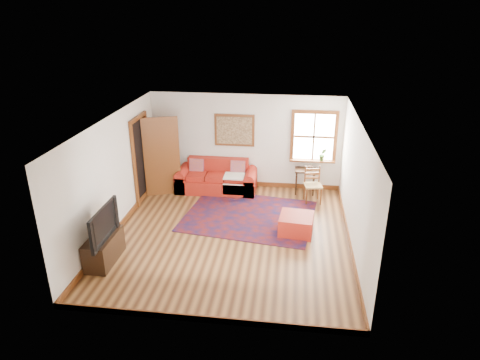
# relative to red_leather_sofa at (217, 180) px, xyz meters

# --- Properties ---
(ground) EXTENTS (5.50, 5.50, 0.00)m
(ground) POSITION_rel_red_leather_sofa_xyz_m (0.72, -2.34, -0.27)
(ground) COLOR #482813
(ground) RESTS_ON ground
(room_envelope) EXTENTS (5.04, 5.54, 2.52)m
(room_envelope) POSITION_rel_red_leather_sofa_xyz_m (0.72, -2.33, 1.38)
(room_envelope) COLOR silver
(room_envelope) RESTS_ON ground
(window) EXTENTS (1.18, 0.20, 1.38)m
(window) POSITION_rel_red_leather_sofa_xyz_m (2.50, 0.36, 1.04)
(window) COLOR white
(window) RESTS_ON ground
(doorway) EXTENTS (0.89, 1.08, 2.14)m
(doorway) POSITION_rel_red_leather_sofa_xyz_m (-1.49, -0.56, 0.80)
(doorway) COLOR black
(doorway) RESTS_ON ground
(framed_artwork) EXTENTS (1.05, 0.07, 0.85)m
(framed_artwork) POSITION_rel_red_leather_sofa_xyz_m (0.42, 0.37, 1.28)
(framed_artwork) COLOR brown
(framed_artwork) RESTS_ON ground
(persian_rug) EXTENTS (3.20, 2.71, 0.02)m
(persian_rug) POSITION_rel_red_leather_sofa_xyz_m (1.01, -1.41, -0.26)
(persian_rug) COLOR #5C110D
(persian_rug) RESTS_ON ground
(red_leather_sofa) EXTENTS (2.08, 0.86, 0.82)m
(red_leather_sofa) POSITION_rel_red_leather_sofa_xyz_m (0.00, 0.00, 0.00)
(red_leather_sofa) COLOR #A62115
(red_leather_sofa) RESTS_ON ground
(red_ottoman) EXTENTS (0.77, 0.77, 0.40)m
(red_ottoman) POSITION_rel_red_leather_sofa_xyz_m (2.10, -2.04, -0.07)
(red_ottoman) COLOR #A62115
(red_ottoman) RESTS_ON ground
(side_table) EXTENTS (0.55, 0.41, 0.66)m
(side_table) POSITION_rel_red_leather_sofa_xyz_m (2.31, 0.10, 0.27)
(side_table) COLOR black
(side_table) RESTS_ON ground
(ladder_back_chair) EXTENTS (0.48, 0.46, 0.89)m
(ladder_back_chair) POSITION_rel_red_leather_sofa_xyz_m (2.48, -0.38, 0.21)
(ladder_back_chair) COLOR tan
(ladder_back_chair) RESTS_ON ground
(media_cabinet) EXTENTS (0.45, 0.99, 0.55)m
(media_cabinet) POSITION_rel_red_leather_sofa_xyz_m (-1.54, -3.64, 0.00)
(media_cabinet) COLOR black
(media_cabinet) RESTS_ON ground
(television) EXTENTS (0.15, 1.14, 0.66)m
(television) POSITION_rel_red_leather_sofa_xyz_m (-1.52, -3.75, 0.60)
(television) COLOR black
(television) RESTS_ON media_cabinet
(candle_hurricane) EXTENTS (0.12, 0.12, 0.18)m
(candle_hurricane) POSITION_rel_red_leather_sofa_xyz_m (-1.49, -3.23, 0.36)
(candle_hurricane) COLOR silver
(candle_hurricane) RESTS_ON media_cabinet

